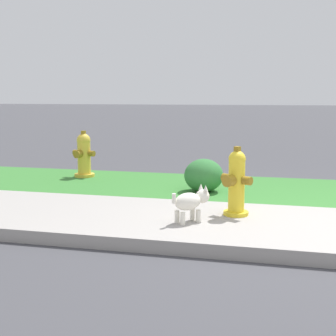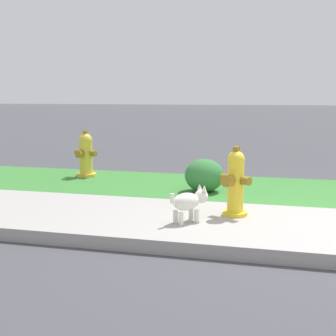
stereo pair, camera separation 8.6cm
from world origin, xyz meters
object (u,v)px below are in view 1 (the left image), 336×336
at_px(small_white_dog, 191,202).
at_px(shrub_bush_near_lamp, 204,175).
at_px(fire_hydrant_across_street, 236,183).
at_px(fire_hydrant_near_corner, 84,155).

relative_size(small_white_dog, shrub_bush_near_lamp, 0.73).
bearing_deg(fire_hydrant_across_street, small_white_dog, 71.87).
bearing_deg(fire_hydrant_near_corner, fire_hydrant_across_street, 156.19).
bearing_deg(small_white_dog, fire_hydrant_across_street, -4.65).
height_order(fire_hydrant_near_corner, small_white_dog, fire_hydrant_near_corner).
bearing_deg(fire_hydrant_across_street, shrub_bush_near_lamp, -36.55).
relative_size(fire_hydrant_across_street, fire_hydrant_near_corner, 1.02).
xyz_separation_m(fire_hydrant_near_corner, small_white_dog, (2.16, -2.27, -0.13)).
height_order(fire_hydrant_near_corner, shrub_bush_near_lamp, fire_hydrant_near_corner).
distance_m(small_white_dog, shrub_bush_near_lamp, 1.57).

